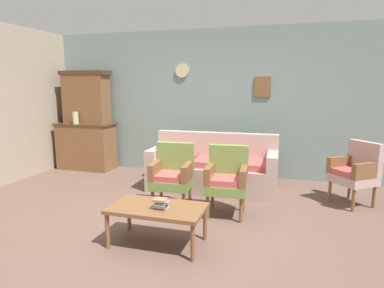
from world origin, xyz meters
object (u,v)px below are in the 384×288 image
at_px(floral_couch, 213,170).
at_px(wingback_chair_by_fireplace, 356,170).
at_px(armchair_near_couch_end, 173,173).
at_px(book_stack_on_table, 161,204).
at_px(coffee_table, 157,210).
at_px(side_cabinet, 87,146).
at_px(vase_on_cabinet, 76,118).
at_px(armchair_by_doorway, 227,177).

xyz_separation_m(floral_couch, wingback_chair_by_fireplace, (2.08, -0.13, 0.17)).
xyz_separation_m(armchair_near_couch_end, book_stack_on_table, (0.26, -1.08, -0.02)).
height_order(coffee_table, book_stack_on_table, book_stack_on_table).
distance_m(side_cabinet, armchair_near_couch_end, 2.94).
xyz_separation_m(floral_couch, book_stack_on_table, (-0.06, -2.10, 0.15)).
relative_size(vase_on_cabinet, coffee_table, 0.24).
bearing_deg(wingback_chair_by_fireplace, floral_couch, 176.56).
relative_size(armchair_near_couch_end, book_stack_on_table, 5.43).
bearing_deg(floral_couch, book_stack_on_table, -91.76).
bearing_deg(armchair_by_doorway, side_cabinet, 153.00).
xyz_separation_m(side_cabinet, wingback_chair_by_fireplace, (4.86, -0.75, 0.03)).
relative_size(vase_on_cabinet, wingback_chair_by_fireplace, 0.27).
relative_size(armchair_by_doorway, coffee_table, 0.90).
bearing_deg(armchair_by_doorway, vase_on_cabinet, 156.26).
bearing_deg(side_cabinet, floral_couch, -12.64).
bearing_deg(wingback_chair_by_fireplace, book_stack_on_table, -137.43).
xyz_separation_m(armchair_near_couch_end, wingback_chair_by_fireplace, (2.41, 0.89, 0.00)).
xyz_separation_m(floral_couch, coffee_table, (-0.13, -2.04, 0.05)).
bearing_deg(side_cabinet, vase_on_cabinet, -116.00).
relative_size(floral_couch, armchair_by_doorway, 2.28).
bearing_deg(coffee_table, armchair_near_couch_end, 101.03).
height_order(side_cabinet, floral_couch, side_cabinet).
distance_m(floral_couch, wingback_chair_by_fireplace, 2.09).
bearing_deg(book_stack_on_table, side_cabinet, 134.89).
bearing_deg(wingback_chair_by_fireplace, side_cabinet, 171.25).
bearing_deg(floral_couch, armchair_by_doorway, -67.53).
bearing_deg(side_cabinet, armchair_near_couch_end, -33.82).
relative_size(side_cabinet, book_stack_on_table, 6.97).
height_order(vase_on_cabinet, floral_couch, vase_on_cabinet).
bearing_deg(armchair_by_doorway, wingback_chair_by_fireplace, 27.75).
relative_size(side_cabinet, floral_couch, 0.56).
bearing_deg(floral_couch, wingback_chair_by_fireplace, -3.44).
bearing_deg(book_stack_on_table, coffee_table, 140.17).
xyz_separation_m(coffee_table, book_stack_on_table, (0.06, -0.05, 0.10)).
xyz_separation_m(vase_on_cabinet, coffee_table, (2.74, -2.48, -0.67)).
bearing_deg(floral_couch, armchair_near_couch_end, -107.95).
relative_size(armchair_near_couch_end, coffee_table, 0.90).
distance_m(vase_on_cabinet, wingback_chair_by_fireplace, 5.01).
bearing_deg(armchair_by_doorway, book_stack_on_table, -113.64).
bearing_deg(armchair_near_couch_end, wingback_chair_by_fireplace, 20.27).
bearing_deg(vase_on_cabinet, armchair_near_couch_end, -29.86).
xyz_separation_m(armchair_by_doorway, book_stack_on_table, (-0.48, -1.10, -0.02)).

